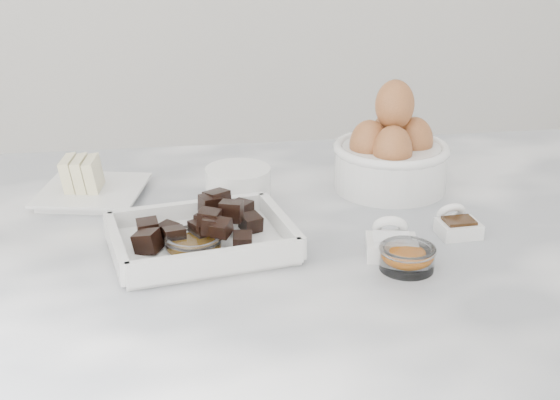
{
  "coord_description": "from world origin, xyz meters",
  "views": [
    {
      "loc": [
        -0.12,
        -0.9,
        1.36
      ],
      "look_at": [
        0.02,
        0.03,
        0.98
      ],
      "focal_mm": 50.0,
      "sensor_mm": 36.0,
      "label": 1
    }
  ],
  "objects_px": {
    "sugar_ramekin": "(238,185)",
    "butter_plate": "(90,185)",
    "egg_bowl": "(391,154)",
    "zest_bowl": "(407,257)",
    "honey_bowl": "(194,246)",
    "chocolate_dish": "(201,233)",
    "salt_spoon": "(391,242)",
    "vanilla_spoon": "(457,224)"
  },
  "relations": [
    {
      "from": "sugar_ramekin",
      "to": "butter_plate",
      "type": "bearing_deg",
      "value": 164.57
    },
    {
      "from": "egg_bowl",
      "to": "zest_bowl",
      "type": "xyz_separation_m",
      "value": [
        -0.05,
        -0.26,
        -0.04
      ]
    },
    {
      "from": "honey_bowl",
      "to": "zest_bowl",
      "type": "bearing_deg",
      "value": -14.88
    },
    {
      "from": "chocolate_dish",
      "to": "sugar_ramekin",
      "type": "xyz_separation_m",
      "value": [
        0.06,
        0.14,
        0.01
      ]
    },
    {
      "from": "chocolate_dish",
      "to": "honey_bowl",
      "type": "distance_m",
      "value": 0.02
    },
    {
      "from": "egg_bowl",
      "to": "honey_bowl",
      "type": "bearing_deg",
      "value": -146.91
    },
    {
      "from": "salt_spoon",
      "to": "chocolate_dish",
      "type": "bearing_deg",
      "value": 169.54
    },
    {
      "from": "butter_plate",
      "to": "sugar_ramekin",
      "type": "relative_size",
      "value": 1.86
    },
    {
      "from": "honey_bowl",
      "to": "salt_spoon",
      "type": "distance_m",
      "value": 0.24
    },
    {
      "from": "sugar_ramekin",
      "to": "egg_bowl",
      "type": "xyz_separation_m",
      "value": [
        0.23,
        0.03,
        0.02
      ]
    },
    {
      "from": "sugar_ramekin",
      "to": "zest_bowl",
      "type": "bearing_deg",
      "value": -52.18
    },
    {
      "from": "egg_bowl",
      "to": "honey_bowl",
      "type": "distance_m",
      "value": 0.36
    },
    {
      "from": "honey_bowl",
      "to": "sugar_ramekin",
      "type": "bearing_deg",
      "value": 66.81
    },
    {
      "from": "butter_plate",
      "to": "egg_bowl",
      "type": "xyz_separation_m",
      "value": [
        0.44,
        -0.03,
        0.03
      ]
    },
    {
      "from": "sugar_ramekin",
      "to": "zest_bowl",
      "type": "height_order",
      "value": "sugar_ramekin"
    },
    {
      "from": "sugar_ramekin",
      "to": "honey_bowl",
      "type": "distance_m",
      "value": 0.18
    },
    {
      "from": "chocolate_dish",
      "to": "salt_spoon",
      "type": "height_order",
      "value": "chocolate_dish"
    },
    {
      "from": "sugar_ramekin",
      "to": "egg_bowl",
      "type": "height_order",
      "value": "egg_bowl"
    },
    {
      "from": "vanilla_spoon",
      "to": "chocolate_dish",
      "type": "bearing_deg",
      "value": -179.58
    },
    {
      "from": "honey_bowl",
      "to": "vanilla_spoon",
      "type": "height_order",
      "value": "vanilla_spoon"
    },
    {
      "from": "honey_bowl",
      "to": "salt_spoon",
      "type": "height_order",
      "value": "salt_spoon"
    },
    {
      "from": "honey_bowl",
      "to": "salt_spoon",
      "type": "bearing_deg",
      "value": -5.17
    },
    {
      "from": "butter_plate",
      "to": "honey_bowl",
      "type": "relative_size",
      "value": 2.42
    },
    {
      "from": "sugar_ramekin",
      "to": "vanilla_spoon",
      "type": "bearing_deg",
      "value": -27.28
    },
    {
      "from": "egg_bowl",
      "to": "salt_spoon",
      "type": "distance_m",
      "value": 0.23
    },
    {
      "from": "vanilla_spoon",
      "to": "honey_bowl",
      "type": "bearing_deg",
      "value": -176.12
    },
    {
      "from": "egg_bowl",
      "to": "salt_spoon",
      "type": "relative_size",
      "value": 2.07
    },
    {
      "from": "sugar_ramekin",
      "to": "salt_spoon",
      "type": "bearing_deg",
      "value": -47.31
    },
    {
      "from": "honey_bowl",
      "to": "salt_spoon",
      "type": "relative_size",
      "value": 0.85
    },
    {
      "from": "butter_plate",
      "to": "zest_bowl",
      "type": "xyz_separation_m",
      "value": [
        0.38,
        -0.28,
        -0.0
      ]
    },
    {
      "from": "honey_bowl",
      "to": "zest_bowl",
      "type": "height_order",
      "value": "honey_bowl"
    },
    {
      "from": "butter_plate",
      "to": "vanilla_spoon",
      "type": "height_order",
      "value": "butter_plate"
    },
    {
      "from": "butter_plate",
      "to": "egg_bowl",
      "type": "relative_size",
      "value": 0.99
    },
    {
      "from": "zest_bowl",
      "to": "vanilla_spoon",
      "type": "distance_m",
      "value": 0.13
    },
    {
      "from": "butter_plate",
      "to": "sugar_ramekin",
      "type": "bearing_deg",
      "value": -15.43
    },
    {
      "from": "sugar_ramekin",
      "to": "egg_bowl",
      "type": "distance_m",
      "value": 0.23
    },
    {
      "from": "chocolate_dish",
      "to": "vanilla_spoon",
      "type": "distance_m",
      "value": 0.33
    },
    {
      "from": "butter_plate",
      "to": "egg_bowl",
      "type": "bearing_deg",
      "value": -3.32
    },
    {
      "from": "butter_plate",
      "to": "sugar_ramekin",
      "type": "height_order",
      "value": "butter_plate"
    },
    {
      "from": "sugar_ramekin",
      "to": "vanilla_spoon",
      "type": "relative_size",
      "value": 1.39
    },
    {
      "from": "butter_plate",
      "to": "honey_bowl",
      "type": "xyz_separation_m",
      "value": [
        0.14,
        -0.22,
        -0.0
      ]
    },
    {
      "from": "butter_plate",
      "to": "egg_bowl",
      "type": "distance_m",
      "value": 0.44
    }
  ]
}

